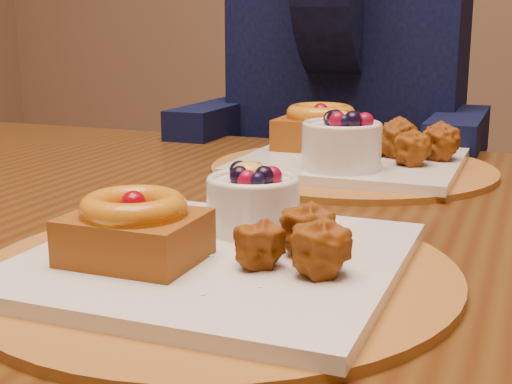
# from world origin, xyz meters

# --- Properties ---
(dining_table) EXTENTS (1.60, 0.90, 0.76)m
(dining_table) POSITION_xyz_m (0.11, 0.13, 0.68)
(dining_table) COLOR #3E1E0B
(dining_table) RESTS_ON ground
(place_setting_near) EXTENTS (0.38, 0.38, 0.08)m
(place_setting_near) POSITION_xyz_m (0.11, -0.09, 0.78)
(place_setting_near) COLOR brown
(place_setting_near) RESTS_ON dining_table
(place_setting_far) EXTENTS (0.38, 0.38, 0.09)m
(place_setting_far) POSITION_xyz_m (0.11, 0.34, 0.78)
(place_setting_far) COLOR brown
(place_setting_far) RESTS_ON dining_table
(chair_far) EXTENTS (0.53, 0.53, 0.96)m
(chair_far) POSITION_xyz_m (-0.02, 0.79, 0.53)
(chair_far) COLOR black
(chair_far) RESTS_ON ground
(diner) EXTENTS (0.51, 0.49, 0.84)m
(diner) POSITION_xyz_m (0.00, 0.74, 0.89)
(diner) COLOR black
(diner) RESTS_ON ground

